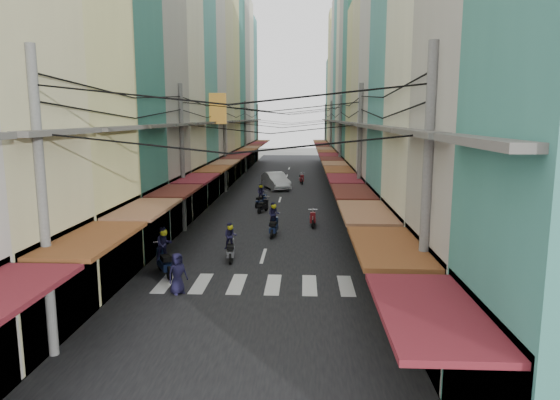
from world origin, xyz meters
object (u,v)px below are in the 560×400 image
(market_umbrella, at_px, (425,213))
(traffic_sign, at_px, (367,209))
(white_car, at_px, (276,189))
(bicycle, at_px, (408,264))

(market_umbrella, distance_m, traffic_sign, 2.94)
(white_car, bearing_deg, traffic_sign, -95.78)
(white_car, height_order, market_umbrella, market_umbrella)
(bicycle, xyz_separation_m, traffic_sign, (-1.68, 1.58, 2.18))
(market_umbrella, relative_size, traffic_sign, 0.91)
(traffic_sign, bearing_deg, market_umbrella, -40.24)
(market_umbrella, bearing_deg, traffic_sign, 139.76)
(white_car, height_order, traffic_sign, traffic_sign)
(white_car, relative_size, bicycle, 2.99)
(white_car, distance_m, market_umbrella, 24.62)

